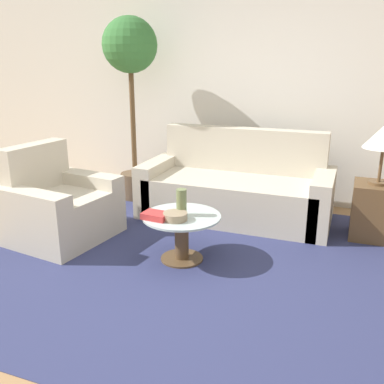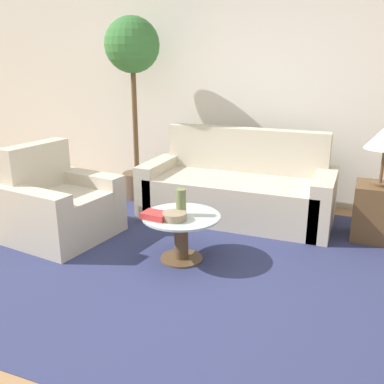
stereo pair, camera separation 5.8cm
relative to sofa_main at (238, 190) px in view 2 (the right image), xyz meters
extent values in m
plane|color=#9E754C|center=(-0.26, -1.93, -0.30)|extent=(14.00, 14.00, 0.00)
cube|color=white|center=(-0.26, 0.72, 1.00)|extent=(10.00, 0.06, 2.60)
cube|color=navy|center=(-0.15, -1.26, -0.29)|extent=(3.52, 3.35, 0.01)
cube|color=beige|center=(0.00, -0.09, -0.07)|extent=(1.84, 0.89, 0.45)
cube|color=beige|center=(0.00, 0.27, 0.17)|extent=(1.84, 0.18, 0.95)
cube|color=beige|center=(-0.92, -0.09, -0.01)|extent=(0.20, 0.89, 0.58)
cube|color=beige|center=(0.92, -0.09, -0.01)|extent=(0.20, 0.89, 0.58)
cube|color=beige|center=(-1.41, -1.23, -0.07)|extent=(0.91, 0.82, 0.45)
cube|color=beige|center=(-1.72, -1.19, 0.16)|extent=(0.28, 0.74, 0.91)
cube|color=beige|center=(-1.46, -1.59, -0.01)|extent=(0.84, 0.31, 0.58)
cube|color=beige|center=(-1.36, -0.87, -0.01)|extent=(0.84, 0.31, 0.58)
cylinder|color=brown|center=(-0.15, -1.26, -0.29)|extent=(0.37, 0.37, 0.02)
cylinder|color=brown|center=(-0.15, -1.26, -0.10)|extent=(0.12, 0.12, 0.40)
cylinder|color=#B2C6C6|center=(-0.15, -1.26, 0.11)|extent=(0.67, 0.67, 0.02)
cube|color=brown|center=(1.42, -0.14, -0.02)|extent=(0.43, 0.43, 0.55)
cylinder|color=brown|center=(1.42, -0.14, 0.26)|extent=(0.18, 0.18, 0.02)
cylinder|color=brown|center=(1.42, -0.14, 0.44)|extent=(0.03, 0.03, 0.32)
cylinder|color=brown|center=(-1.36, 0.16, -0.14)|extent=(0.36, 0.36, 0.32)
cylinder|color=brown|center=(-1.36, 0.16, 0.70)|extent=(0.06, 0.06, 1.34)
sphere|color=#387538|center=(-1.36, 0.16, 1.54)|extent=(0.64, 0.64, 0.64)
cylinder|color=#6B7A4C|center=(-0.15, -1.26, 0.23)|extent=(0.09, 0.09, 0.23)
cylinder|color=gray|center=(-0.16, -1.38, 0.15)|extent=(0.20, 0.20, 0.06)
cube|color=#BC3333|center=(-0.32, -1.41, 0.14)|extent=(0.23, 0.17, 0.05)
camera|label=1|loc=(1.15, -4.42, 1.39)|focal=40.00mm
camera|label=2|loc=(1.21, -4.40, 1.39)|focal=40.00mm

